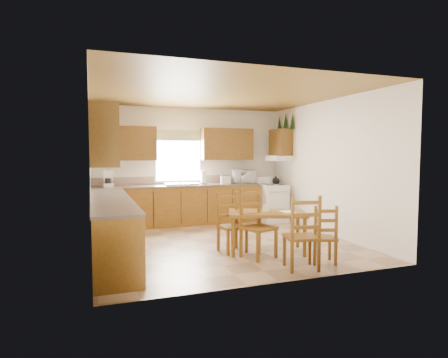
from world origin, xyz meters
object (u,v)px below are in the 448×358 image
object	(u,v)px
chair_near_left	(323,234)
chair_far_left	(232,223)
chair_far_right	(259,223)
dining_table	(267,232)
stove	(273,203)
microwave	(244,177)
chair_near_right	(301,232)

from	to	relation	value
chair_near_left	chair_far_left	bearing A→B (deg)	-26.48
chair_far_right	dining_table	bearing A→B (deg)	24.14
stove	chair_far_right	bearing A→B (deg)	-117.85
dining_table	chair_far_left	size ratio (longest dim) A/B	1.28
microwave	chair_near_right	distance (m)	3.89
stove	chair_near_left	world-z (taller)	same
microwave	dining_table	bearing A→B (deg)	-96.98
stove	dining_table	size ratio (longest dim) A/B	0.69
chair_near_left	chair_far_right	distance (m)	0.98
microwave	chair_near_left	size ratio (longest dim) A/B	0.59
chair_far_left	dining_table	bearing A→B (deg)	-29.12
stove	dining_table	distance (m)	2.84
dining_table	chair_near_left	world-z (taller)	chair_near_left
microwave	chair_far_right	world-z (taller)	microwave
microwave	dining_table	xyz separation A→B (m)	(-0.75, -2.80, -0.74)
stove	dining_table	world-z (taller)	stove
stove	microwave	size ratio (longest dim) A/B	1.69
stove	chair_near_left	size ratio (longest dim) A/B	1.00
chair_far_left	chair_far_right	size ratio (longest dim) A/B	0.90
chair_near_left	microwave	bearing A→B (deg)	-75.69
microwave	dining_table	world-z (taller)	microwave
chair_near_left	chair_far_right	bearing A→B (deg)	-17.60
chair_near_left	chair_far_left	distance (m)	1.48
chair_far_right	microwave	bearing A→B (deg)	51.56
stove	microwave	bearing A→B (deg)	156.45
stove	microwave	world-z (taller)	microwave
chair_far_right	chair_far_left	bearing A→B (deg)	99.28
chair_far_left	chair_far_right	world-z (taller)	chair_far_right
chair_near_left	chair_near_right	bearing A→B (deg)	36.30
chair_near_right	chair_far_left	world-z (taller)	chair_near_right
chair_near_right	chair_far_right	world-z (taller)	chair_far_right
microwave	chair_far_right	xyz separation A→B (m)	(-1.03, -3.07, -0.53)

